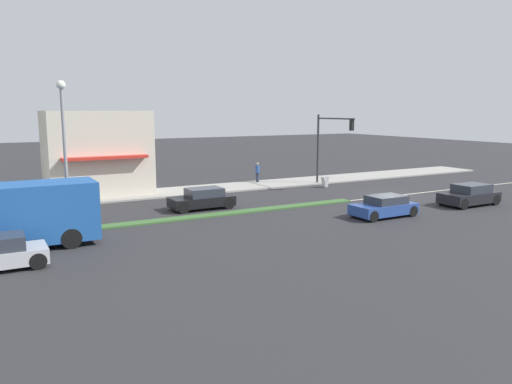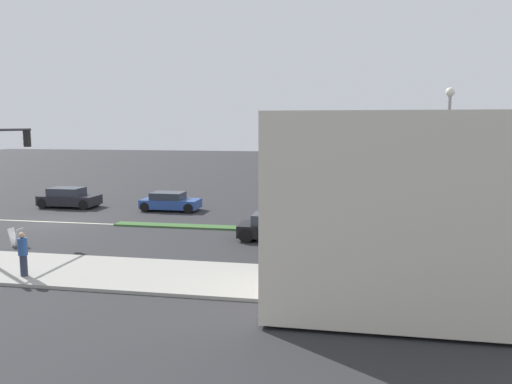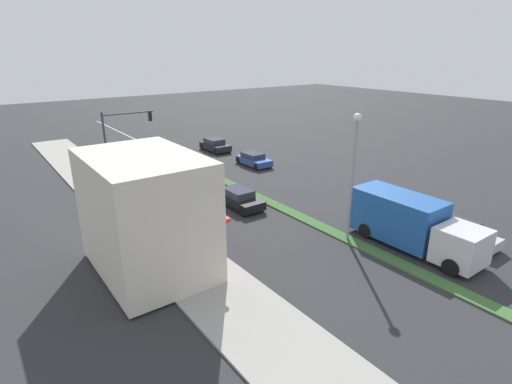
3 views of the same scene
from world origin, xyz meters
TOP-DOWN VIEW (x-y plane):
  - ground_plane at (0.00, 18.00)m, footprint 160.00×160.00m
  - sidewalk_right at (9.00, 18.50)m, footprint 4.00×73.00m
  - median_strip at (0.00, 27.00)m, footprint 0.90×46.00m
  - lane_marking_center at (0.00, 0.00)m, footprint 0.16×60.00m
  - building_corner_store at (10.67, 18.07)m, footprint 5.51×7.02m
  - traffic_signal_main at (6.12, 0.95)m, footprint 4.59×0.34m
  - street_lamp at (0.00, 21.75)m, footprint 0.44×0.44m
  - pedestrian at (10.11, 5.24)m, footprint 0.34×0.34m
  - warning_aframe_sign at (5.59, 1.62)m, footprint 0.45×0.53m
  - delivery_truck at (-2.20, 24.33)m, footprint 2.44×7.50m
  - sedan_silver at (-5.00, 25.57)m, footprint 1.77×4.53m
  - coupe_blue at (-5.00, 5.37)m, footprint 1.80×3.81m
  - suv_black at (2.20, 13.59)m, footprint 1.79×3.92m
  - sedan_dark at (-5.00, -1.96)m, footprint 1.88×3.96m

SIDE VIEW (x-z plane):
  - ground_plane at x=0.00m, z-range 0.00..0.00m
  - lane_marking_center at x=0.00m, z-range 0.00..0.01m
  - median_strip at x=0.00m, z-range 0.00..0.10m
  - sidewalk_right at x=9.00m, z-range 0.00..0.12m
  - warning_aframe_sign at x=5.59m, z-range 0.01..0.84m
  - coupe_blue at x=-5.00m, z-range -0.02..1.21m
  - sedan_silver at x=-5.00m, z-range -0.03..1.28m
  - suv_black at x=2.20m, z-range -0.02..1.28m
  - sedan_dark at x=-5.00m, z-range -0.03..1.33m
  - pedestrian at x=10.11m, z-range 0.16..1.80m
  - delivery_truck at x=-2.20m, z-range 0.03..2.90m
  - building_corner_store at x=10.67m, z-range 0.12..6.02m
  - traffic_signal_main at x=6.12m, z-range 1.10..6.70m
  - street_lamp at x=0.00m, z-range 1.09..8.46m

